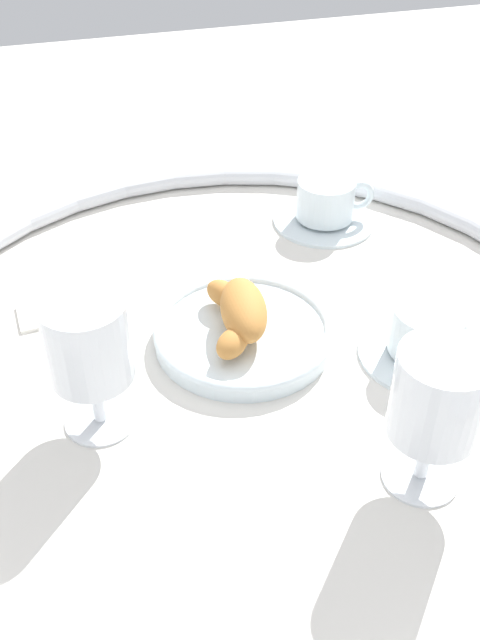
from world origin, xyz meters
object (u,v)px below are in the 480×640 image
Objects in this scene: coffee_cup_far at (326,205)px; sugar_packet at (33,315)px; croissant_large at (237,312)px; coffee_cup_near at (427,336)px; juice_glass_left at (438,400)px; juice_glass_right at (88,345)px; pastry_plate at (240,333)px.

coffee_cup_far is 2.72× the size of sugar_packet.
sugar_packet is at bearing 104.99° from coffee_cup_far.
croissant_large is 2.71× the size of sugar_packet.
croissant_large is at bearing 67.76° from coffee_cup_near.
juice_glass_left is 0.46m from sugar_packet.
croissant_large reaches higher than coffee_cup_far.
juice_glass_left is at bearing -119.26° from juice_glass_right.
pastry_plate is at bearing -120.25° from sugar_packet.
coffee_cup_far is 0.97× the size of juice_glass_left.
pastry_plate is 3.85× the size of sugar_packet.
juice_glass_right reaches higher than coffee_cup_near.
coffee_cup_near is 0.97× the size of juice_glass_right.
juice_glass_right is at bearing -167.97° from sugar_packet.
coffee_cup_far is 0.40m from sugar_packet.
juice_glass_left is at bearing -155.00° from croissant_large.
sugar_packet is (0.10, 0.21, -0.01)m from pastry_plate.
pastry_plate is 1.37× the size of juice_glass_right.
sugar_packet is at bearing 15.78° from juice_glass_right.
juice_glass_left is at bearing 169.52° from coffee_cup_far.
pastry_plate is at bearing -98.97° from croissant_large.
coffee_cup_near is 0.35m from juice_glass_right.
coffee_cup_far is at bearing -49.97° from juice_glass_right.
sugar_packet is (0.18, 0.39, -0.02)m from coffee_cup_near.
juice_glass_right is at bearing 115.34° from pastry_plate.
coffee_cup_near is (-0.07, -0.18, -0.01)m from croissant_large.
croissant_large is 0.28m from coffee_cup_far.
croissant_large reaches higher than coffee_cup_near.
juice_glass_left is at bearing 151.70° from coffee_cup_near.
coffee_cup_far is at bearing -78.76° from sugar_packet.
juice_glass_right is at bearing 130.03° from coffee_cup_far.
juice_glass_right is at bearing 115.94° from croissant_large.
juice_glass_left is 1.00× the size of juice_glass_right.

